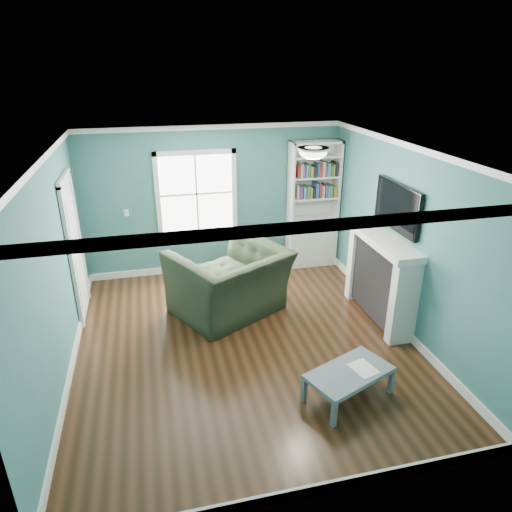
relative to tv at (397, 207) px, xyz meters
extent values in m
plane|color=black|center=(-2.20, -0.20, -1.72)|extent=(5.00, 5.00, 0.00)
plane|color=#347270|center=(-2.20, 2.30, -0.43)|extent=(4.50, 0.00, 4.50)
plane|color=#347270|center=(-2.20, -2.70, -0.43)|extent=(4.50, 0.00, 4.50)
plane|color=#347270|center=(-4.45, -0.20, -0.43)|extent=(0.00, 5.00, 5.00)
plane|color=#347270|center=(0.05, -0.20, -0.43)|extent=(0.00, 5.00, 5.00)
plane|color=white|center=(-2.20, -0.20, 0.88)|extent=(5.00, 5.00, 0.00)
cube|color=white|center=(-2.20, 2.28, -1.66)|extent=(4.50, 0.03, 0.12)
cube|color=white|center=(-2.20, -2.69, -1.66)|extent=(4.50, 0.03, 0.12)
cube|color=white|center=(-4.44, -0.20, -1.66)|extent=(0.03, 5.00, 0.12)
cube|color=white|center=(0.03, -0.20, -1.66)|extent=(0.03, 5.00, 0.12)
cube|color=white|center=(-2.20, 2.28, 0.84)|extent=(4.50, 0.04, 0.08)
cube|color=white|center=(-2.20, -2.68, 0.84)|extent=(4.50, 0.04, 0.08)
cube|color=white|center=(-4.43, -0.20, 0.84)|extent=(0.04, 5.00, 0.08)
cube|color=white|center=(0.03, -0.20, 0.84)|extent=(0.04, 5.00, 0.08)
cube|color=white|center=(-2.50, 2.29, -0.27)|extent=(1.24, 0.01, 1.34)
cube|color=white|center=(-3.16, 2.28, -0.27)|extent=(0.08, 0.06, 1.50)
cube|color=white|center=(-1.84, 2.28, -0.27)|extent=(0.08, 0.06, 1.50)
cube|color=white|center=(-2.50, 2.28, -0.98)|extent=(1.40, 0.06, 0.08)
cube|color=white|center=(-2.50, 2.28, 0.44)|extent=(1.40, 0.06, 0.08)
cube|color=white|center=(-2.50, 2.28, -0.27)|extent=(1.24, 0.03, 0.03)
cube|color=white|center=(-2.50, 2.28, -0.27)|extent=(0.03, 0.03, 1.34)
cube|color=silver|center=(-0.43, 2.10, -1.27)|extent=(0.90, 0.35, 0.90)
cube|color=silver|center=(-0.86, 2.10, -0.12)|extent=(0.04, 0.35, 1.40)
cube|color=silver|center=(0.00, 2.10, -0.12)|extent=(0.04, 0.35, 1.40)
cube|color=silver|center=(-0.43, 2.26, -0.12)|extent=(0.90, 0.02, 1.40)
cube|color=silver|center=(-0.43, 2.10, 0.55)|extent=(0.90, 0.35, 0.04)
cube|color=silver|center=(-0.43, 2.10, -0.80)|extent=(0.84, 0.33, 0.03)
cube|color=silver|center=(-0.43, 2.10, -0.42)|extent=(0.84, 0.33, 0.03)
cube|color=silver|center=(-0.43, 2.10, -0.04)|extent=(0.84, 0.33, 0.03)
cube|color=silver|center=(-0.43, 2.10, 0.32)|extent=(0.84, 0.33, 0.03)
cube|color=tan|center=(-0.43, 2.08, -0.30)|extent=(0.70, 0.25, 0.22)
cube|color=#593366|center=(-0.43, 2.08, 0.08)|extent=(0.70, 0.25, 0.22)
cylinder|color=beige|center=(-0.43, 2.05, 0.46)|extent=(0.26, 0.06, 0.26)
cube|color=black|center=(-0.11, 0.00, -1.12)|extent=(0.30, 1.20, 1.10)
cube|color=black|center=(-0.13, 0.00, -1.32)|extent=(0.22, 0.65, 0.70)
cube|color=silver|center=(-0.13, -0.67, -1.12)|extent=(0.36, 0.16, 1.20)
cube|color=silver|center=(-0.13, 0.67, -1.12)|extent=(0.36, 0.16, 1.20)
cube|color=silver|center=(-0.15, 0.00, -0.47)|extent=(0.44, 1.58, 0.10)
cube|color=black|center=(0.00, 0.00, 0.00)|extent=(0.06, 1.10, 0.65)
cube|color=silver|center=(-4.43, 1.20, -0.70)|extent=(0.04, 0.80, 2.05)
cube|color=white|center=(-4.42, 0.75, -0.70)|extent=(0.05, 0.08, 2.13)
cube|color=white|center=(-4.42, 1.65, -0.70)|extent=(0.05, 0.08, 2.13)
cube|color=white|center=(-4.42, 1.20, 0.36)|extent=(0.05, 0.98, 0.08)
sphere|color=#BF8C3F|center=(-4.37, 1.50, -0.77)|extent=(0.07, 0.07, 0.07)
ellipsoid|color=white|center=(-1.30, -0.10, 0.82)|extent=(0.34, 0.34, 0.15)
cylinder|color=white|center=(-1.30, -0.10, 0.86)|extent=(0.38, 0.38, 0.03)
cube|color=white|center=(-3.70, 2.28, -0.52)|extent=(0.08, 0.01, 0.12)
imported|color=black|center=(-2.24, 0.67, -1.05)|extent=(1.84, 1.62, 1.35)
cube|color=#545E65|center=(-1.62, -1.94, -1.57)|extent=(0.07, 0.07, 0.30)
cube|color=#545E65|center=(-0.76, -1.60, -1.57)|extent=(0.07, 0.07, 0.30)
cube|color=#545E65|center=(-1.80, -1.50, -1.57)|extent=(0.07, 0.07, 0.30)
cube|color=#545E65|center=(-0.94, -1.15, -1.57)|extent=(0.07, 0.07, 0.30)
cube|color=slate|center=(-1.28, -1.55, -1.40)|extent=(1.10, 0.86, 0.05)
cube|color=white|center=(-1.11, -1.54, -1.37)|extent=(0.31, 0.36, 0.00)
camera|label=1|loc=(-3.29, -5.38, 1.86)|focal=32.00mm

